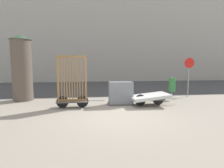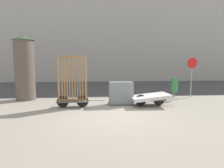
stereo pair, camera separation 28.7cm
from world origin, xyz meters
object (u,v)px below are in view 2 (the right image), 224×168
at_px(utility_cabinet, 121,94).
at_px(bike_cart_with_bedframe, 73,89).
at_px(sign_post, 192,71).
at_px(advertising_column, 25,68).
at_px(trash_bin, 174,85).
at_px(bike_cart_with_mattress, 150,97).

bearing_deg(utility_cabinet, bike_cart_with_bedframe, -171.86).
height_order(sign_post, advertising_column, advertising_column).
relative_size(utility_cabinet, advertising_column, 0.34).
bearing_deg(trash_bin, utility_cabinet, -154.14).
distance_m(bike_cart_with_mattress, advertising_column, 6.43).
height_order(bike_cart_with_mattress, sign_post, sign_post).
height_order(bike_cart_with_bedframe, sign_post, sign_post).
bearing_deg(utility_cabinet, advertising_column, 161.88).
xyz_separation_m(bike_cart_with_bedframe, advertising_column, (-2.65, 1.86, 0.87)).
distance_m(utility_cabinet, sign_post, 4.57).
relative_size(bike_cart_with_mattress, trash_bin, 2.02).
bearing_deg(bike_cart_with_bedframe, bike_cart_with_mattress, -0.02).
bearing_deg(trash_bin, sign_post, -0.54).
xyz_separation_m(bike_cart_with_bedframe, utility_cabinet, (2.11, 0.30, -0.32)).
bearing_deg(sign_post, trash_bin, 179.46).
bearing_deg(trash_bin, advertising_column, -180.00).
bearing_deg(bike_cart_with_mattress, sign_post, 30.39).
bearing_deg(utility_cabinet, sign_post, 20.36).
height_order(bike_cart_with_bedframe, advertising_column, advertising_column).
bearing_deg(sign_post, advertising_column, 179.94).
relative_size(bike_cart_with_bedframe, bike_cart_with_mattress, 1.00).
xyz_separation_m(utility_cabinet, advertising_column, (-4.76, 1.56, 1.19)).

